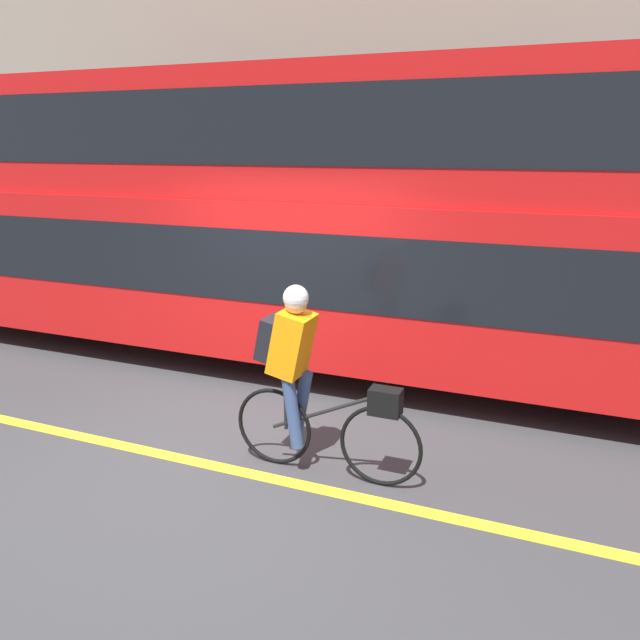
% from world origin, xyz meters
% --- Properties ---
extents(ground_plane, '(80.00, 80.00, 0.00)m').
position_xyz_m(ground_plane, '(0.00, 0.00, 0.00)').
color(ground_plane, '#38383A').
extents(road_center_line, '(50.00, 0.14, 0.01)m').
position_xyz_m(road_center_line, '(0.00, -0.19, 0.00)').
color(road_center_line, yellow).
rests_on(road_center_line, ground_plane).
extents(sidewalk_curb, '(60.00, 2.18, 0.11)m').
position_xyz_m(sidewalk_curb, '(0.00, 5.92, 0.06)').
color(sidewalk_curb, gray).
rests_on(sidewalk_curb, ground_plane).
extents(building_facade, '(60.00, 0.30, 7.85)m').
position_xyz_m(building_facade, '(0.00, 7.16, 3.93)').
color(building_facade, gray).
rests_on(building_facade, ground_plane).
extents(bus, '(11.52, 2.60, 3.58)m').
position_xyz_m(bus, '(-0.55, 2.82, 2.01)').
color(bus, black).
rests_on(bus, ground_plane).
extents(cyclist_on_bike, '(1.70, 0.32, 1.66)m').
position_xyz_m(cyclist_on_bike, '(0.87, 0.07, 0.89)').
color(cyclist_on_bike, black).
rests_on(cyclist_on_bike, ground_plane).
extents(trash_bin, '(0.49, 0.49, 0.91)m').
position_xyz_m(trash_bin, '(1.79, 5.81, 0.57)').
color(trash_bin, '#262628').
rests_on(trash_bin, sidewalk_curb).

